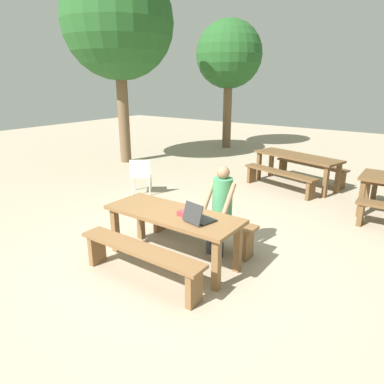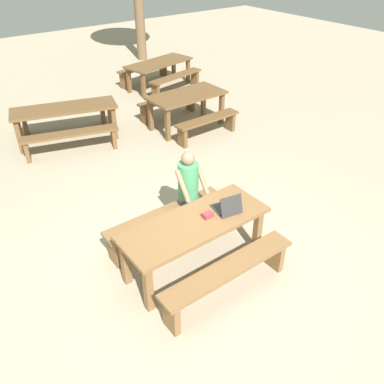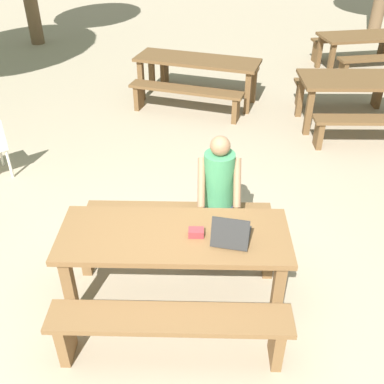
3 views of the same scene
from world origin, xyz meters
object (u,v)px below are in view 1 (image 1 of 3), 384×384
object	(u,v)px
picnic_table_front	(173,220)
tree_rear	(118,23)
person_seated	(221,203)
tree_left	(229,55)
plastic_chair	(141,175)
small_pouch	(183,214)
picnic_table_mid	(297,160)
laptop	(198,217)

from	to	relation	value
picnic_table_front	tree_rear	distance (m)	7.25
person_seated	tree_left	bearing A→B (deg)	119.36
picnic_table_front	plastic_chair	bearing A→B (deg)	141.41
plastic_chair	tree_left	size ratio (longest dim) A/B	0.18
small_pouch	plastic_chair	xyz separation A→B (m)	(-2.62, 1.97, -0.32)
plastic_chair	person_seated	bearing A→B (deg)	116.76
tree_left	person_seated	bearing A→B (deg)	-60.64
small_pouch	person_seated	bearing A→B (deg)	72.57
plastic_chair	tree_rear	xyz separation A→B (m)	(-2.61, 2.07, 3.48)
person_seated	picnic_table_mid	xyz separation A→B (m)	(-0.26, 3.92, -0.13)
laptop	small_pouch	bearing A→B (deg)	1.14
picnic_table_mid	plastic_chair	bearing A→B (deg)	-118.37
person_seated	tree_rear	distance (m)	7.15
tree_rear	laptop	bearing A→B (deg)	-36.56
small_pouch	tree_left	world-z (taller)	tree_left
picnic_table_front	plastic_chair	distance (m)	3.13
person_seated	plastic_chair	size ratio (longest dim) A/B	1.60
tree_left	tree_rear	distance (m)	4.19
laptop	plastic_chair	xyz separation A→B (m)	(-2.91, 2.02, -0.35)
small_pouch	person_seated	distance (m)	0.67
laptop	picnic_table_mid	distance (m)	4.63
picnic_table_mid	tree_left	distance (m)	5.76
small_pouch	plastic_chair	size ratio (longest dim) A/B	0.16
picnic_table_front	person_seated	size ratio (longest dim) A/B	1.49
picnic_table_front	small_pouch	distance (m)	0.23
picnic_table_front	tree_rear	world-z (taller)	tree_rear
person_seated	tree_left	xyz separation A→B (m)	(-4.12, 7.32, 2.48)
tree_left	picnic_table_front	bearing A→B (deg)	-64.83
picnic_table_front	tree_rear	bearing A→B (deg)	141.46
laptop	plastic_chair	size ratio (longest dim) A/B	0.47
picnic_table_front	laptop	size ratio (longest dim) A/B	5.05
picnic_table_front	picnic_table_mid	distance (m)	4.54
laptop	tree_left	xyz separation A→B (m)	(-4.20, 8.01, 2.44)
plastic_chair	tree_left	bearing A→B (deg)	-115.97
person_seated	laptop	bearing A→B (deg)	-83.28
laptop	tree_rear	bearing A→B (deg)	-25.63
picnic_table_mid	small_pouch	bearing A→B (deg)	-72.94
person_seated	tree_left	world-z (taller)	tree_left
laptop	picnic_table_mid	bearing A→B (deg)	-74.85
picnic_table_front	tree_left	size ratio (longest dim) A/B	0.44
laptop	tree_rear	distance (m)	7.55
laptop	person_seated	world-z (taller)	person_seated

